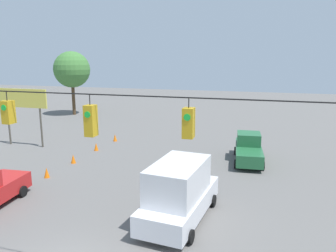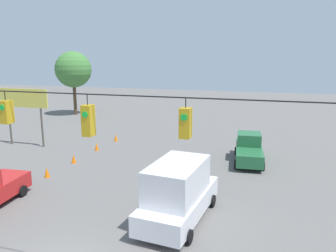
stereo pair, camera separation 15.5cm
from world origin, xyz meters
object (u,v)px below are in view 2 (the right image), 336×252
box_truck_white_crossing_near (178,192)px  traffic_cone_fourth (97,147)px  traffic_cone_nearest (4,195)px  traffic_cone_third (74,159)px  pickup_truck_green_oncoming_far (249,149)px  tree_horizon_left (73,70)px  roadside_billboard (24,102)px  traffic_cone_second (47,172)px  overhead_signal_span (51,152)px  traffic_cone_fifth (116,138)px

box_truck_white_crossing_near → traffic_cone_fourth: 14.11m
traffic_cone_nearest → traffic_cone_third: bearing=-89.8°
pickup_truck_green_oncoming_far → traffic_cone_nearest: pickup_truck_green_oncoming_far is taller
traffic_cone_nearest → tree_horizon_left: bearing=-65.2°
pickup_truck_green_oncoming_far → traffic_cone_fourth: 12.78m
box_truck_white_crossing_near → roadside_billboard: size_ratio=1.20×
tree_horizon_left → traffic_cone_second: bearing=118.4°
pickup_truck_green_oncoming_far → traffic_cone_second: bearing=30.8°
pickup_truck_green_oncoming_far → traffic_cone_third: pickup_truck_green_oncoming_far is taller
overhead_signal_span → traffic_cone_fourth: 17.31m
traffic_cone_fifth → traffic_cone_third: bearing=89.3°
box_truck_white_crossing_near → traffic_cone_third: bearing=-32.1°
roadside_billboard → traffic_cone_nearest: bearing=124.4°
pickup_truck_green_oncoming_far → traffic_cone_third: bearing=19.1°
box_truck_white_crossing_near → traffic_cone_nearest: 10.06m
traffic_cone_second → pickup_truck_green_oncoming_far: bearing=-149.2°
traffic_cone_nearest → traffic_cone_second: bearing=-89.8°
box_truck_white_crossing_near → traffic_cone_third: 11.85m
traffic_cone_nearest → overhead_signal_span: bearing=146.2°
traffic_cone_fourth → tree_horizon_left: bearing=-52.2°
roadside_billboard → pickup_truck_green_oncoming_far: bearing=-176.7°
traffic_cone_second → tree_horizon_left: 25.96m
overhead_signal_span → traffic_cone_fourth: (7.00, -15.21, -4.37)m
overhead_signal_span → box_truck_white_crossing_near: 6.97m
box_truck_white_crossing_near → traffic_cone_fourth: bearing=-44.5°
traffic_cone_second → box_truck_white_crossing_near: bearing=162.9°
box_truck_white_crossing_near → traffic_cone_fifth: bearing=-53.3°
overhead_signal_span → tree_horizon_left: (18.98, -30.67, 1.53)m
pickup_truck_green_oncoming_far → traffic_cone_second: pickup_truck_green_oncoming_far is taller
traffic_cone_nearest → traffic_cone_third: same height
traffic_cone_nearest → traffic_cone_second: same height
traffic_cone_nearest → traffic_cone_fifth: 14.03m
overhead_signal_span → traffic_cone_nearest: size_ratio=35.25×
traffic_cone_fourth → roadside_billboard: roadside_billboard is taller
traffic_cone_nearest → traffic_cone_second: size_ratio=1.00×
pickup_truck_green_oncoming_far → box_truck_white_crossing_near: 11.00m
traffic_cone_nearest → traffic_cone_third: size_ratio=1.00×
pickup_truck_green_oncoming_far → overhead_signal_span: bearing=70.3°
roadside_billboard → tree_horizon_left: tree_horizon_left is taller
traffic_cone_fifth → tree_horizon_left: 18.04m
pickup_truck_green_oncoming_far → tree_horizon_left: bearing=-30.7°
overhead_signal_span → traffic_cone_nearest: 9.42m
traffic_cone_fifth → tree_horizon_left: (12.10, -12.01, 5.90)m
box_truck_white_crossing_near → traffic_cone_second: 10.51m
traffic_cone_third → traffic_cone_fourth: size_ratio=1.00×
traffic_cone_nearest → tree_horizon_left: (12.04, -26.04, 5.90)m
box_truck_white_crossing_near → tree_horizon_left: bearing=-49.0°
traffic_cone_third → roadside_billboard: bearing=-25.0°
traffic_cone_fifth → roadside_billboard: size_ratio=0.13×
roadside_billboard → traffic_cone_fourth: bearing=-177.1°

